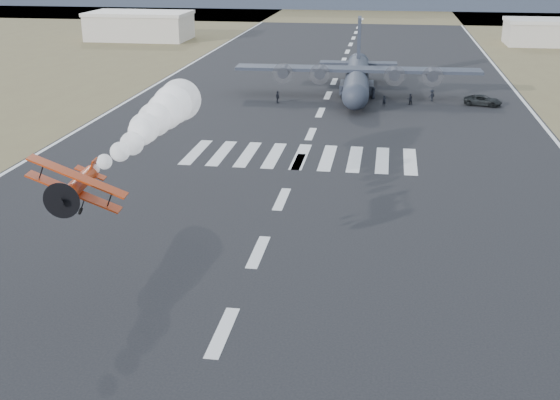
% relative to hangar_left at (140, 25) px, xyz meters
% --- Properties ---
extents(scrub_far, '(500.00, 80.00, 0.00)m').
position_rel_hangar_left_xyz_m(scrub_far, '(52.00, 85.00, -3.41)').
color(scrub_far, brown).
rests_on(scrub_far, ground).
extents(runway_markings, '(60.00, 260.00, 0.01)m').
position_rel_hangar_left_xyz_m(runway_markings, '(52.00, -85.00, -3.40)').
color(runway_markings, silver).
rests_on(runway_markings, ground).
extents(hangar_left, '(24.50, 14.50, 6.70)m').
position_rel_hangar_left_xyz_m(hangar_left, '(0.00, 0.00, 0.00)').
color(hangar_left, '#A49D92').
rests_on(hangar_left, ground).
extents(hangar_right, '(20.50, 12.50, 5.90)m').
position_rel_hangar_left_xyz_m(hangar_right, '(98.00, 5.00, -0.40)').
color(hangar_right, '#A49D92').
rests_on(hangar_right, ground).
extents(aerobatic_biplane, '(5.85, 5.59, 3.64)m').
position_rel_hangar_left_xyz_m(aerobatic_biplane, '(42.59, -131.12, 4.92)').
color(aerobatic_biplane, '#B9350C').
extents(smoke_trail, '(3.93, 24.05, 3.93)m').
position_rel_hangar_left_xyz_m(smoke_trail, '(41.82, -110.94, 5.07)').
color(smoke_trail, white).
extents(transport_aircraft, '(37.50, 30.90, 10.84)m').
position_rel_hangar_left_xyz_m(transport_aircraft, '(56.35, -59.32, -0.61)').
color(transport_aircraft, '#202530').
rests_on(transport_aircraft, ground).
extents(support_vehicle, '(5.82, 3.74, 1.49)m').
position_rel_hangar_left_xyz_m(support_vehicle, '(75.03, -64.84, -2.66)').
color(support_vehicle, black).
rests_on(support_vehicle, ground).
extents(crew_a, '(0.85, 0.80, 1.85)m').
position_rel_hangar_left_xyz_m(crew_a, '(54.42, -63.55, -2.48)').
color(crew_a, black).
rests_on(crew_a, ground).
extents(crew_b, '(0.92, 0.97, 1.72)m').
position_rel_hangar_left_xyz_m(crew_b, '(56.23, -63.55, -2.55)').
color(crew_b, black).
rests_on(crew_b, ground).
extents(crew_c, '(1.14, 1.16, 1.72)m').
position_rel_hangar_left_xyz_m(crew_c, '(67.78, -62.81, -2.55)').
color(crew_c, black).
rests_on(crew_c, ground).
extents(crew_d, '(1.01, 1.20, 1.82)m').
position_rel_hangar_left_xyz_m(crew_d, '(45.11, -67.87, -2.50)').
color(crew_d, black).
rests_on(crew_d, ground).
extents(crew_e, '(0.77, 1.01, 1.82)m').
position_rel_hangar_left_xyz_m(crew_e, '(59.06, -62.59, -2.50)').
color(crew_e, black).
rests_on(crew_e, ground).
extents(crew_f, '(0.57, 1.50, 1.59)m').
position_rel_hangar_left_xyz_m(crew_f, '(58.31, -64.03, -2.61)').
color(crew_f, black).
rests_on(crew_f, ground).
extents(crew_g, '(0.72, 0.67, 1.57)m').
position_rel_hangar_left_xyz_m(crew_g, '(60.78, -67.51, -2.62)').
color(crew_g, black).
rests_on(crew_g, ground).
extents(crew_h, '(0.90, 0.69, 1.62)m').
position_rel_hangar_left_xyz_m(crew_h, '(64.49, -65.82, -2.60)').
color(crew_h, black).
rests_on(crew_h, ground).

